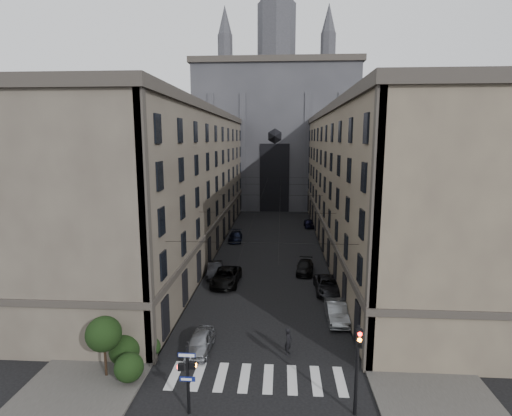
% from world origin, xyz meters
% --- Properties ---
extents(sidewalk_left, '(7.00, 80.00, 0.15)m').
position_xyz_m(sidewalk_left, '(-10.50, 36.00, 0.07)').
color(sidewalk_left, '#383533').
rests_on(sidewalk_left, ground).
extents(sidewalk_right, '(7.00, 80.00, 0.15)m').
position_xyz_m(sidewalk_right, '(10.50, 36.00, 0.07)').
color(sidewalk_right, '#383533').
rests_on(sidewalk_right, ground).
extents(zebra_crossing, '(11.00, 3.20, 0.01)m').
position_xyz_m(zebra_crossing, '(0.00, 5.00, 0.01)').
color(zebra_crossing, beige).
rests_on(zebra_crossing, ground).
extents(building_left, '(13.60, 60.60, 18.85)m').
position_xyz_m(building_left, '(-13.44, 36.00, 9.34)').
color(building_left, '#4C433A').
rests_on(building_left, ground).
extents(building_right, '(13.60, 60.60, 18.85)m').
position_xyz_m(building_right, '(13.44, 36.00, 9.34)').
color(building_right, brown).
rests_on(building_right, ground).
extents(gothic_tower, '(35.00, 23.00, 58.00)m').
position_xyz_m(gothic_tower, '(0.00, 74.96, 17.80)').
color(gothic_tower, '#2D2D33').
rests_on(gothic_tower, ground).
extents(pedestrian_signal_left, '(1.02, 0.38, 4.00)m').
position_xyz_m(pedestrian_signal_left, '(-3.51, 1.50, 2.32)').
color(pedestrian_signal_left, black).
rests_on(pedestrian_signal_left, ground).
extents(traffic_light_right, '(0.34, 0.50, 5.20)m').
position_xyz_m(traffic_light_right, '(5.60, 1.92, 3.29)').
color(traffic_light_right, black).
rests_on(traffic_light_right, ground).
extents(shrub_cluster, '(3.90, 4.40, 3.90)m').
position_xyz_m(shrub_cluster, '(-8.72, 5.01, 1.80)').
color(shrub_cluster, black).
rests_on(shrub_cluster, sidewalk_left).
extents(tram_wires, '(14.00, 60.00, 0.43)m').
position_xyz_m(tram_wires, '(0.00, 35.63, 7.25)').
color(tram_wires, black).
rests_on(tram_wires, ground).
extents(car_left_near, '(1.78, 4.15, 1.40)m').
position_xyz_m(car_left_near, '(-4.20, 8.00, 0.70)').
color(car_left_near, gray).
rests_on(car_left_near, ground).
extents(car_left_midnear, '(2.04, 4.59, 1.47)m').
position_xyz_m(car_left_midnear, '(-5.78, 23.82, 0.73)').
color(car_left_midnear, black).
rests_on(car_left_midnear, ground).
extents(car_left_midfar, '(2.89, 5.90, 1.61)m').
position_xyz_m(car_left_midfar, '(-4.20, 21.35, 0.81)').
color(car_left_midfar, black).
rests_on(car_left_midfar, ground).
extents(car_left_far, '(2.12, 4.74, 1.35)m').
position_xyz_m(car_left_far, '(-5.27, 39.21, 0.67)').
color(car_left_far, black).
rests_on(car_left_far, ground).
extents(car_right_near, '(1.65, 4.66, 1.53)m').
position_xyz_m(car_right_near, '(6.13, 13.56, 0.77)').
color(car_right_near, slate).
rests_on(car_right_near, ground).
extents(car_right_midnear, '(2.50, 5.27, 1.45)m').
position_xyz_m(car_right_midnear, '(6.08, 19.79, 0.73)').
color(car_right_midnear, black).
rests_on(car_right_midnear, ground).
extents(car_right_midfar, '(2.33, 4.68, 1.31)m').
position_xyz_m(car_right_midfar, '(4.20, 25.51, 0.65)').
color(car_right_midfar, black).
rests_on(car_right_midfar, ground).
extents(car_right_far, '(1.71, 4.01, 1.35)m').
position_xyz_m(car_right_far, '(6.20, 49.33, 0.68)').
color(car_right_far, black).
rests_on(car_right_far, ground).
extents(pedestrian, '(0.69, 0.82, 1.92)m').
position_xyz_m(pedestrian, '(2.05, 8.00, 0.96)').
color(pedestrian, black).
rests_on(pedestrian, ground).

